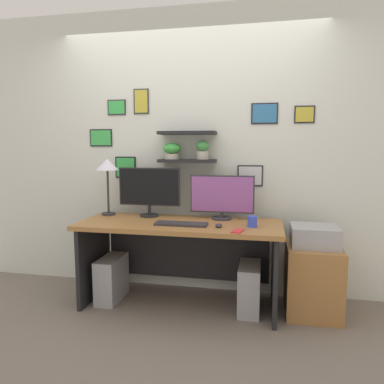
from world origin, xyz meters
The scene contains 14 objects.
ground_plane centered at (0.00, 0.00, 0.00)m, with size 8.00×8.00×0.00m, color #70665B.
back_wall_assembly centered at (0.00, 0.44, 1.35)m, with size 4.40×0.24×2.70m.
desk centered at (0.00, 0.06, 0.54)m, with size 1.75×0.68×0.75m.
monitor_left centered at (-0.34, 0.22, 1.01)m, with size 0.59×0.18×0.46m.
monitor_right centered at (0.34, 0.22, 0.96)m, with size 0.58×0.18×0.40m.
keyboard centered at (0.04, -0.11, 0.76)m, with size 0.44×0.14×0.02m, color #2D2D33.
computer_mouse centered at (0.36, -0.13, 0.77)m, with size 0.06×0.09×0.03m, color #2D2D33.
desk_lamp centered at (-0.75, 0.20, 1.20)m, with size 0.22×0.22×0.54m.
cell_phone centered at (0.52, -0.25, 0.76)m, with size 0.07×0.14×0.01m, color red.
coffee_mug centered at (0.62, -0.06, 0.80)m, with size 0.08×0.08×0.09m, color blue.
drawer_cabinet centered at (1.13, 0.07, 0.29)m, with size 0.44×0.50×0.58m, color #9E6B38.
printer centered at (1.13, 0.07, 0.67)m, with size 0.38×0.34×0.17m, color #9E9EA3.
computer_tower_left centered at (-0.64, -0.02, 0.20)m, with size 0.18×0.40×0.40m, color #99999E.
computer_tower_right centered at (0.61, 0.00, 0.20)m, with size 0.18×0.40×0.41m, color #99999E.
Camera 1 is at (0.71, -2.99, 1.40)m, focal length 33.64 mm.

